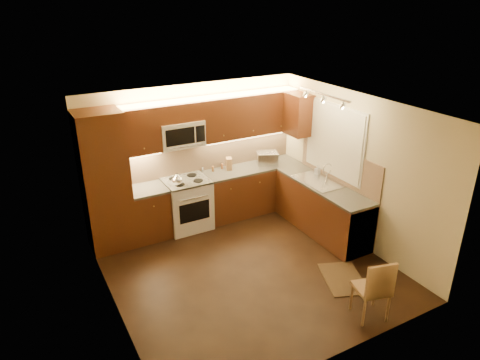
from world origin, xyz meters
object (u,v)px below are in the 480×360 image
kettle (177,179)px  sink (319,177)px  soap_bottle (317,170)px  stove (187,204)px  knife_block (229,164)px  dining_chair (372,287)px  toaster_oven (267,158)px  microwave (181,134)px

kettle → sink: bearing=-1.6°
kettle → soap_bottle: size_ratio=1.24×
stove → sink: (2.00, -1.12, 0.52)m
stove → soap_bottle: (2.17, -0.87, 0.53)m
kettle → soap_bottle: bearing=5.5°
kettle → knife_block: (1.12, 0.26, -0.02)m
sink → knife_block: knife_block is taller
dining_chair → kettle: bearing=128.3°
knife_block → stove: bearing=-152.2°
kettle → toaster_oven: kettle is taller
microwave → toaster_oven: microwave is taller
microwave → dining_chair: size_ratio=0.85×
microwave → dining_chair: (1.16, -3.47, -1.28)m
toaster_oven → knife_block: size_ratio=1.76×
toaster_oven → microwave: bearing=-161.1°
kettle → toaster_oven: bearing=27.2°
microwave → sink: microwave is taller
knife_block → dining_chair: 3.52m
microwave → soap_bottle: bearing=-24.8°
sink → dining_chair: sink is taller
toaster_oven → soap_bottle: (0.50, -0.88, -0.03)m
sink → knife_block: size_ratio=3.91×
knife_block → microwave: bearing=-160.6°
kettle → dining_chair: 3.53m
toaster_oven → dining_chair: 3.44m
sink → dining_chair: (-0.84, -2.21, -0.53)m
kettle → toaster_oven: (1.88, 0.15, -0.01)m
microwave → sink: size_ratio=0.88×
dining_chair → microwave: bearing=123.7°
kettle → knife_block: bearing=35.9°
stove → toaster_oven: size_ratio=2.38×
microwave → kettle: size_ratio=3.45×
knife_block → soap_bottle: 1.61m
sink → dining_chair: size_ratio=0.97×
kettle → microwave: bearing=74.9°
stove → soap_bottle: bearing=-21.8°
knife_block → dining_chair: knife_block is taller
microwave → kettle: bearing=-127.7°
soap_bottle → dining_chair: size_ratio=0.20×
toaster_oven → kettle: bearing=-152.5°
stove → microwave: microwave is taller
microwave → kettle: 0.77m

